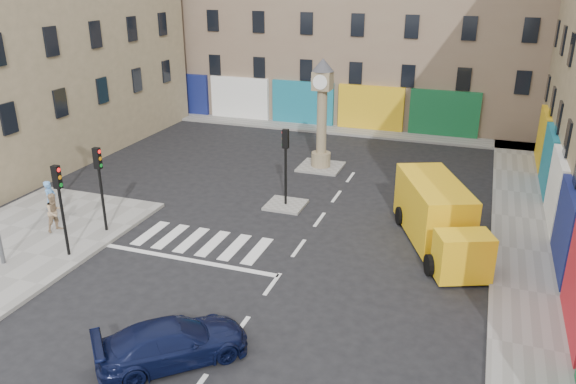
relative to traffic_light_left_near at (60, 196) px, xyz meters
The scene contains 15 objects.
ground 8.71m from the traffic_light_left_near, ahead, with size 120.00×120.00×0.00m, color black.
sidewalk_right 19.79m from the traffic_light_left_near, 29.96° to the left, with size 2.60×30.00×0.15m, color gray.
sidewalk_far 22.56m from the traffic_light_left_near, 78.94° to the left, with size 32.00×2.40×0.15m, color gray.
island_near 10.35m from the traffic_light_left_near, 51.07° to the left, with size 1.80×1.80×0.12m, color gray.
island_far 15.38m from the traffic_light_left_near, 65.46° to the left, with size 2.40×2.40×0.12m, color gray.
building_far 28.74m from the traffic_light_left_near, 81.21° to the left, with size 32.00×10.00×17.00m, color #826C57.
building_left 16.66m from the traffic_light_left_near, 132.20° to the left, with size 8.00×20.00×15.00m, color #988563.
traffic_light_left_near is the anchor object (origin of this frame).
traffic_light_left_far 2.40m from the traffic_light_left_near, 90.00° to the left, with size 0.28×0.22×3.70m.
traffic_light_island 10.03m from the traffic_light_left_near, 51.07° to the left, with size 0.28×0.22×3.70m.
clock_pillar 15.19m from the traffic_light_left_near, 65.45° to the left, with size 1.20×1.20×6.10m.
navy_sedan 8.48m from the traffic_light_left_near, 30.15° to the right, with size 1.77×4.35×1.26m, color black.
yellow_van 14.92m from the traffic_light_left_near, 24.56° to the left, with size 4.48×7.02×2.46m.
pedestrian_blue 4.25m from the traffic_light_left_near, 138.86° to the left, with size 0.66×0.43×1.81m, color #5C95D4.
pedestrian_tan 3.03m from the traffic_light_left_near, 139.67° to the left, with size 0.83×0.64×1.70m, color tan.
Camera 1 is at (6.42, -15.48, 10.57)m, focal length 35.00 mm.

